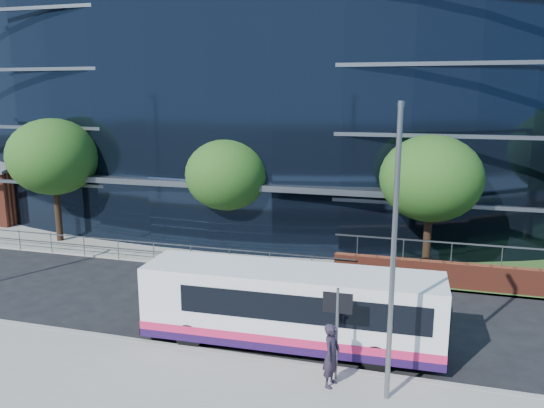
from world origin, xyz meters
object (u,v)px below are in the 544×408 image
(tree_far_b, at_px, (227,175))
(streetlight_east, at_px, (394,247))
(street_sign, at_px, (337,315))
(tree_far_c, at_px, (431,179))
(tree_far_a, at_px, (53,157))
(pedestrian, at_px, (332,355))
(city_bus, at_px, (293,307))

(tree_far_b, distance_m, streetlight_east, 14.74)
(street_sign, height_order, streetlight_east, streetlight_east)
(street_sign, distance_m, tree_far_b, 13.54)
(tree_far_c, bearing_deg, streetlight_east, -95.11)
(tree_far_a, xyz_separation_m, tree_far_b, (10.00, 0.50, -0.65))
(tree_far_b, distance_m, pedestrian, 14.02)
(tree_far_c, height_order, pedestrian, tree_far_c)
(tree_far_a, height_order, pedestrian, tree_far_a)
(tree_far_a, relative_size, tree_far_c, 1.07)
(street_sign, xyz_separation_m, tree_far_a, (-17.50, 10.59, 2.71))
(tree_far_b, bearing_deg, pedestrian, -57.10)
(street_sign, xyz_separation_m, tree_far_b, (-7.50, 11.09, 2.06))
(streetlight_east, xyz_separation_m, city_bus, (-3.26, 2.48, -3.02))
(tree_far_c, bearing_deg, pedestrian, -103.21)
(tree_far_b, relative_size, city_bus, 0.61)
(street_sign, xyz_separation_m, city_bus, (-1.76, 1.89, -0.73))
(street_sign, xyz_separation_m, tree_far_c, (2.50, 10.59, 2.39))
(tree_far_a, distance_m, city_bus, 18.31)
(tree_far_a, height_order, city_bus, tree_far_a)
(tree_far_a, bearing_deg, tree_far_c, 0.00)
(city_bus, bearing_deg, pedestrian, -55.25)
(streetlight_east, height_order, pedestrian, streetlight_east)
(street_sign, xyz_separation_m, streetlight_east, (1.50, -0.59, 2.29))
(tree_far_b, height_order, pedestrian, tree_far_b)
(tree_far_a, distance_m, streetlight_east, 22.05)
(tree_far_a, bearing_deg, street_sign, -31.17)
(tree_far_a, bearing_deg, tree_far_b, 2.86)
(streetlight_east, height_order, city_bus, streetlight_east)
(tree_far_a, xyz_separation_m, city_bus, (15.74, -8.70, -3.44))
(street_sign, relative_size, pedestrian, 1.50)
(tree_far_a, relative_size, pedestrian, 3.74)
(tree_far_c, bearing_deg, street_sign, -103.29)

